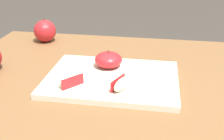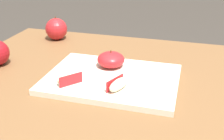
# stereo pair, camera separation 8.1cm
# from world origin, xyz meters

# --- Properties ---
(dining_table) EXTENTS (1.15, 0.79, 0.74)m
(dining_table) POSITION_xyz_m (0.00, 0.00, 0.63)
(dining_table) COLOR brown
(dining_table) RESTS_ON ground_plane
(cutting_board) EXTENTS (0.37, 0.27, 0.02)m
(cutting_board) POSITION_xyz_m (-0.06, -0.01, 0.75)
(cutting_board) COLOR beige
(cutting_board) RESTS_ON dining_table
(apple_half_skin_up) EXTENTS (0.08, 0.08, 0.05)m
(apple_half_skin_up) POSITION_xyz_m (-0.08, 0.05, 0.78)
(apple_half_skin_up) COLOR #B21E23
(apple_half_skin_up) RESTS_ON cutting_board
(apple_wedge_right) EXTENTS (0.05, 0.07, 0.03)m
(apple_wedge_right) POSITION_xyz_m (-0.02, -0.09, 0.78)
(apple_wedge_right) COLOR beige
(apple_wedge_right) RESTS_ON cutting_board
(apple_wedge_front) EXTENTS (0.06, 0.07, 0.03)m
(apple_wedge_front) POSITION_xyz_m (-0.16, -0.09, 0.78)
(apple_wedge_front) COLOR beige
(apple_wedge_front) RESTS_ON cutting_board
(whole_apple_crimson) EXTENTS (0.09, 0.09, 0.10)m
(whole_apple_crimson) POSITION_xyz_m (-0.38, 0.29, 0.79)
(whole_apple_crimson) COLOR #B21E23
(whole_apple_crimson) RESTS_ON dining_table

